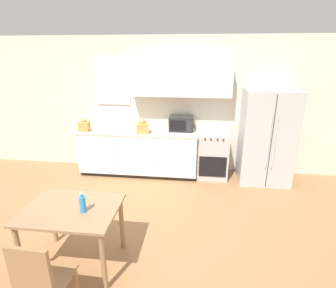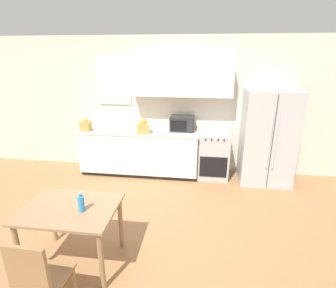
% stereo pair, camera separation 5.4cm
% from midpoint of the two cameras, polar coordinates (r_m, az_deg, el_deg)
% --- Properties ---
extents(ground_plane, '(12.00, 12.00, 0.00)m').
position_cam_midpoint_polar(ground_plane, '(4.15, -8.33, -15.83)').
color(ground_plane, '#9E7047').
extents(wall_back, '(12.00, 0.38, 2.70)m').
position_cam_midpoint_polar(wall_back, '(5.37, -2.80, 9.30)').
color(wall_back, beige).
rests_on(wall_back, ground_plane).
extents(kitchen_counter, '(2.38, 0.68, 0.91)m').
position_cam_midpoint_polar(kitchen_counter, '(5.38, -6.63, -1.72)').
color(kitchen_counter, '#333333').
rests_on(kitchen_counter, ground_plane).
extents(oven_range, '(0.59, 0.61, 0.92)m').
position_cam_midpoint_polar(oven_range, '(5.28, 9.32, -2.26)').
color(oven_range, '#B7BABC').
rests_on(oven_range, ground_plane).
extents(refrigerator, '(0.93, 0.76, 1.76)m').
position_cam_midpoint_polar(refrigerator, '(5.23, 20.34, 1.44)').
color(refrigerator, silver).
rests_on(refrigerator, ground_plane).
extents(kitchen_sink, '(0.61, 0.39, 0.23)m').
position_cam_midpoint_polar(kitchen_sink, '(5.40, -12.62, 3.22)').
color(kitchen_sink, '#B7BABC').
rests_on(kitchen_sink, kitchen_counter).
extents(microwave, '(0.47, 0.35, 0.28)m').
position_cam_midpoint_polar(microwave, '(5.20, 2.59, 4.49)').
color(microwave, '#282828').
rests_on(microwave, kitchen_counter).
extents(coffee_mug, '(0.12, 0.09, 0.08)m').
position_cam_midpoint_polar(coffee_mug, '(4.99, -1.50, 2.70)').
color(coffee_mug, white).
rests_on(coffee_mug, kitchen_counter).
extents(grocery_bag_0, '(0.27, 0.25, 0.29)m').
position_cam_midpoint_polar(grocery_bag_0, '(5.04, -5.91, 3.72)').
color(grocery_bag_0, '#DB994C').
rests_on(grocery_bag_0, kitchen_counter).
extents(grocery_bag_1, '(0.20, 0.17, 0.26)m').
position_cam_midpoint_polar(grocery_bag_1, '(5.42, -18.03, 3.86)').
color(grocery_bag_1, '#DB994C').
rests_on(grocery_bag_1, kitchen_counter).
extents(dining_table, '(1.04, 0.77, 0.74)m').
position_cam_midpoint_polar(dining_table, '(3.23, -20.59, -14.68)').
color(dining_table, '#997551').
rests_on(dining_table, ground_plane).
extents(dining_chair_near, '(0.41, 0.41, 0.93)m').
position_cam_midpoint_polar(dining_chair_near, '(2.76, -26.75, -24.83)').
color(dining_chair_near, '#997047').
rests_on(dining_chair_near, ground_plane).
extents(drink_bottle, '(0.07, 0.07, 0.23)m').
position_cam_midpoint_polar(drink_bottle, '(3.02, -18.61, -12.24)').
color(drink_bottle, '#338CD8').
rests_on(drink_bottle, dining_table).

